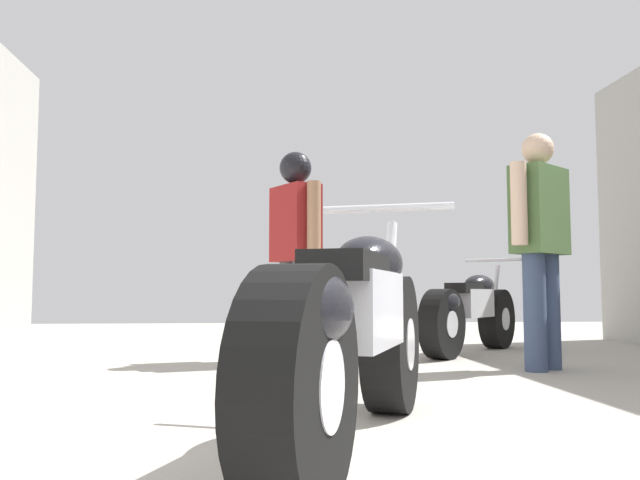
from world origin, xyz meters
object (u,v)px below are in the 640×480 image
Objects in this scene: motorcycle_maroon_cruiser at (355,333)px; motorcycle_black_naked at (470,312)px; mechanic_in_blue at (540,235)px; mechanic_with_helmet at (295,235)px.

motorcycle_maroon_cruiser reaches higher than motorcycle_black_naked.
mechanic_in_blue reaches higher than mechanic_with_helmet.
motorcycle_black_naked is at bearing 20.03° from mechanic_with_helmet.
mechanic_in_blue is at bearing 53.54° from motorcycle_maroon_cruiser.
mechanic_with_helmet is (-0.09, 3.03, 0.62)m from motorcycle_maroon_cruiser.
motorcycle_black_naked is at bearing 66.53° from motorcycle_maroon_cruiser.
motorcycle_maroon_cruiser is at bearing -88.37° from mechanic_with_helmet.
motorcycle_maroon_cruiser is 3.96m from motorcycle_black_naked.
mechanic_in_blue is 1.01× the size of mechanic_with_helmet.
mechanic_with_helmet is (-1.79, 0.73, 0.05)m from mechanic_in_blue.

